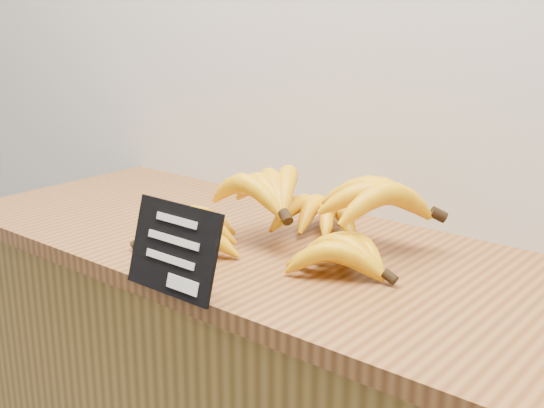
% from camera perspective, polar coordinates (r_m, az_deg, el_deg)
% --- Properties ---
extents(counter_top, '(1.41, 0.54, 0.03)m').
position_cam_1_polar(counter_top, '(1.22, 1.49, -4.23)').
color(counter_top, brown).
rests_on(counter_top, counter).
extents(chalkboard_sign, '(0.17, 0.04, 0.13)m').
position_cam_1_polar(chalkboard_sign, '(1.02, -8.25, -3.76)').
color(chalkboard_sign, black).
rests_on(chalkboard_sign, counter_top).
extents(banana_pile, '(0.50, 0.38, 0.13)m').
position_cam_1_polar(banana_pile, '(1.19, 2.11, -0.98)').
color(banana_pile, '#EAAF09').
rests_on(banana_pile, counter_top).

